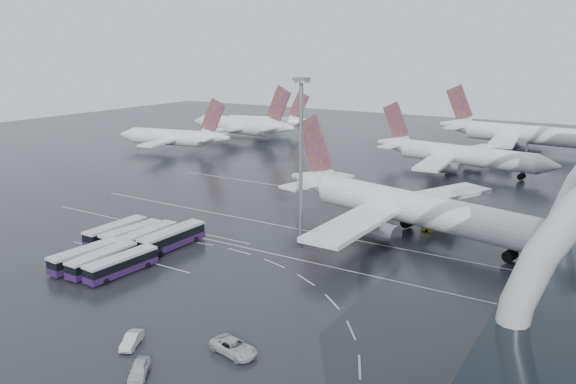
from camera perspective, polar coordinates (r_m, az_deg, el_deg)
The scene contains 28 objects.
ground at distance 96.95m, azimuth 0.90°, elevation -6.34°, with size 420.00×420.00×0.00m, color black.
lane_marking_near at distance 95.35m, azimuth 0.28°, elevation -6.70°, with size 120.00×0.25×0.01m, color beige.
lane_marking_mid at distance 106.83m, azimuth 4.22°, elevation -4.38°, with size 120.00×0.25×0.01m, color beige.
lane_marking_far at distance 131.26m, azimuth 9.90°, elevation -0.97°, with size 120.00×0.25×0.01m, color beige.
bus_bay_line_south at distance 99.82m, azimuth -15.98°, elevation -6.29°, with size 28.00×0.25×0.01m, color beige.
bus_bay_line_north at distance 110.46m, azimuth -9.87°, elevation -3.92°, with size 28.00×0.25×0.01m, color beige.
airliner_main at distance 108.33m, azimuth 11.71°, elevation -1.50°, with size 60.76×52.50×20.76m.
airliner_gate_b at distance 167.73m, azimuth 16.82°, elevation 3.62°, with size 53.97×48.10×18.74m.
airliner_gate_c at distance 210.30m, azimuth 22.55°, elevation 5.42°, with size 60.72×55.66×21.62m.
jet_remote_west at distance 195.31m, azimuth -11.39°, elevation 5.44°, with size 42.59×34.48×18.57m.
jet_remote_mid at distance 214.90m, azimuth -4.60°, elevation 6.69°, with size 49.69×40.05×21.64m.
jet_remote_far at distance 231.96m, azimuth -2.25°, elevation 7.05°, with size 40.47×32.83×17.74m.
bus_row_near_a at distance 107.88m, azimuth -17.10°, elevation -3.85°, with size 3.16×12.78×3.14m.
bus_row_near_b at distance 105.43m, azimuth -15.63°, elevation -4.20°, with size 3.55×12.44×3.02m.
bus_row_near_c at distance 102.75m, azimuth -14.23°, elevation -4.54°, with size 3.28×13.06×3.20m.
bus_row_near_d at distance 101.37m, azimuth -11.69°, elevation -4.59°, with size 3.58×13.87×3.40m.
bus_row_far_a at distance 97.00m, azimuth -19.79°, elevation -6.15°, with size 3.81×12.80×3.11m.
bus_row_far_b at distance 94.57m, azimuth -18.34°, elevation -6.57°, with size 3.00×12.36×3.04m.
bus_row_far_c at distance 91.95m, azimuth -16.56°, elevation -7.03°, with size 3.70×12.58×3.06m.
van_curve_a at distance 67.58m, azimuth -5.53°, elevation -15.40°, with size 2.81×6.09×1.69m, color silver.
van_curve_b at distance 65.39m, azimuth -14.89°, elevation -17.02°, with size 1.86×4.63×1.58m, color silver.
van_curve_c at distance 71.39m, azimuth -15.58°, elevation -14.27°, with size 1.56×4.46×1.47m, color silver.
floodlight_mast at distance 97.70m, azimuth 1.33°, elevation 5.14°, with size 2.27×2.27×29.57m.
gse_cart_belly_a at distance 112.00m, azimuth 14.01°, elevation -3.58°, with size 2.11×1.25×1.15m, color #ACAB17.
gse_cart_belly_b at distance 116.83m, azimuth 20.07°, elevation -3.31°, with size 1.95×1.15×1.06m, color slate.
gse_cart_belly_c at distance 106.26m, azimuth 6.13°, elevation -4.18°, with size 2.27×1.34×1.24m, color #ACAB17.
gse_cart_belly_d at distance 111.78m, azimuth 20.18°, elevation -4.12°, with size 1.90×1.12×1.04m, color slate.
gse_cart_belly_e at distance 116.85m, azimuth 16.40°, elevation -2.97°, with size 2.21×1.30×1.20m, color #ACAB17.
Camera 1 is at (46.38, -77.88, 34.40)m, focal length 35.00 mm.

